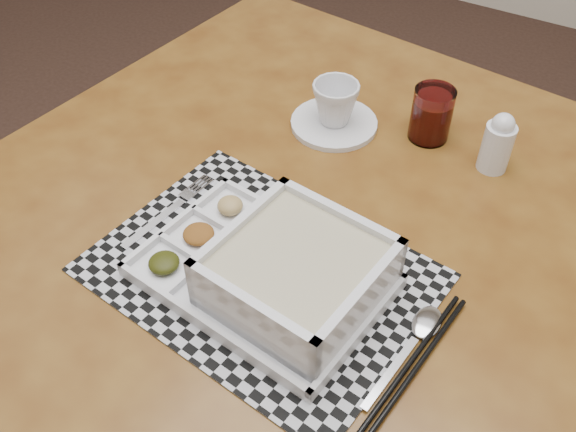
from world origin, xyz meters
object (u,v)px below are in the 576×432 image
Objects in this scene: dining_table at (315,266)px; serving_tray at (287,275)px; cup at (335,103)px; juice_glass at (431,116)px; creamer_bottle at (498,143)px.

serving_tray reaches higher than dining_table.
dining_table is 0.28m from cup.
juice_glass is (0.04, 0.41, 0.00)m from serving_tray.
serving_tray is 3.72× the size of juice_glass.
serving_tray is (0.02, -0.12, 0.12)m from dining_table.
serving_tray is at bearing -79.43° from dining_table.
dining_table is at bearing -123.81° from creamer_bottle.
juice_glass reaches higher than dining_table.
juice_glass reaches higher than cup.
creamer_bottle is (0.15, 0.39, 0.01)m from serving_tray.
creamer_bottle is (0.18, 0.26, 0.13)m from dining_table.
creamer_bottle reaches higher than cup.
dining_table is 0.32m from juice_glass.
creamer_bottle is at bearing -0.04° from cup.
dining_table is 15.26× the size of cup.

